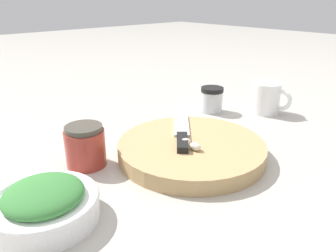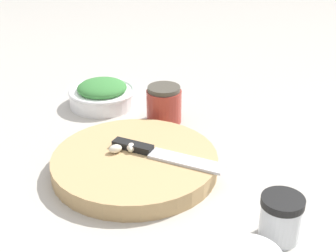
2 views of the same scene
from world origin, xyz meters
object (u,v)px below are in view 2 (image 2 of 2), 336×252
herb_bowl (102,94)px  spice_jar (281,218)px  cutting_board (135,163)px  chef_knife (160,154)px  garlic_cloves (124,148)px  honey_jar (164,104)px

herb_bowl → spice_jar: size_ratio=2.25×
cutting_board → chef_knife: (0.01, 0.04, 0.02)m
chef_knife → garlic_cloves: size_ratio=3.28×
spice_jar → honey_jar: bearing=-174.4°
garlic_cloves → honey_jar: 0.20m
cutting_board → spice_jar: 0.29m
garlic_cloves → cutting_board: bearing=35.6°
chef_knife → spice_jar: (0.23, 0.11, -0.00)m
chef_knife → garlic_cloves: bearing=-77.3°
cutting_board → honey_jar: 0.21m
chef_knife → honey_jar: (-0.19, 0.07, 0.00)m
cutting_board → honey_jar: (-0.18, 0.11, 0.02)m
herb_bowl → honey_jar: (0.13, 0.11, 0.01)m
chef_knife → spice_jar: bearing=69.5°
herb_bowl → garlic_cloves: bearing=-3.3°
spice_jar → garlic_cloves: bearing=-147.5°
cutting_board → herb_bowl: 0.31m
honey_jar → cutting_board: bearing=-32.5°
spice_jar → honey_jar: 0.43m
cutting_board → honey_jar: bearing=147.5°
cutting_board → spice_jar: size_ratio=4.27×
chef_knife → cutting_board: bearing=-65.0°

